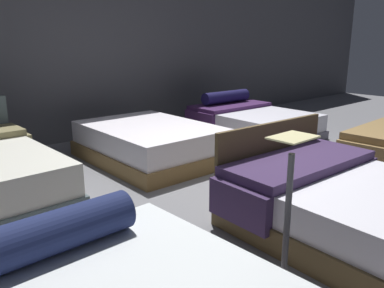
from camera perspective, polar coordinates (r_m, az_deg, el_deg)
name	(u,v)px	position (r m, az deg, el deg)	size (l,w,h in m)	color
ground_plane	(222,187)	(4.44, 4.46, -6.29)	(18.00, 18.00, 0.02)	slate
showroom_back_wall	(84,32)	(6.69, -15.75, 15.72)	(18.00, 0.06, 3.50)	#47474C
bed_1	(352,207)	(3.53, 22.64, -8.61)	(1.73, 2.02, 0.84)	brown
bed_4	(150,143)	(5.34, -6.27, 0.16)	(1.49, 2.00, 0.49)	brown
bed_5	(251,121)	(6.89, 8.80, 3.33)	(1.62, 2.06, 0.71)	#514E60
price_sign	(286,236)	(2.57, 13.77, -13.03)	(0.28, 0.24, 1.05)	#3F3F44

